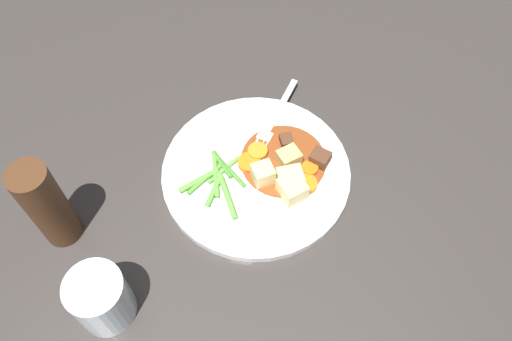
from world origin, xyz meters
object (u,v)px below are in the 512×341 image
(potato_chunk_1, at_px, (290,179))
(meat_chunk_0, at_px, (320,160))
(potato_chunk_3, at_px, (263,174))
(carrot_slice_1, at_px, (249,163))
(dinner_plate, at_px, (256,173))
(water_glass, at_px, (101,299))
(carrot_slice_0, at_px, (310,169))
(carrot_slice_3, at_px, (306,184))
(meat_chunk_1, at_px, (287,141))
(pepper_mill, at_px, (47,205))
(carrot_slice_2, at_px, (258,152))
(potato_chunk_0, at_px, (289,158))
(potato_chunk_2, at_px, (292,189))
(fork, at_px, (272,122))

(potato_chunk_1, distance_m, meat_chunk_0, 0.06)
(potato_chunk_3, bearing_deg, carrot_slice_1, 118.93)
(dinner_plate, bearing_deg, water_glass, -141.39)
(carrot_slice_0, bearing_deg, water_glass, -151.32)
(carrot_slice_3, height_order, meat_chunk_1, meat_chunk_1)
(pepper_mill, bearing_deg, water_glass, -63.29)
(carrot_slice_2, relative_size, potato_chunk_0, 0.95)
(potato_chunk_1, xyz_separation_m, potato_chunk_3, (-0.04, 0.01, 0.00))
(carrot_slice_1, relative_size, potato_chunk_2, 0.91)
(potato_chunk_3, height_order, meat_chunk_1, potato_chunk_3)
(potato_chunk_2, xyz_separation_m, water_glass, (-0.26, -0.13, 0.02))
(carrot_slice_0, height_order, potato_chunk_1, potato_chunk_1)
(carrot_slice_1, distance_m, potato_chunk_2, 0.08)
(carrot_slice_2, height_order, meat_chunk_1, meat_chunk_1)
(potato_chunk_2, height_order, potato_chunk_3, potato_chunk_3)
(dinner_plate, bearing_deg, carrot_slice_0, -8.78)
(carrot_slice_3, distance_m, meat_chunk_1, 0.08)
(meat_chunk_0, bearing_deg, carrot_slice_2, 161.51)
(pepper_mill, bearing_deg, potato_chunk_3, 6.85)
(potato_chunk_1, xyz_separation_m, potato_chunk_2, (-0.00, -0.02, 0.00))
(carrot_slice_0, xyz_separation_m, potato_chunk_1, (-0.03, -0.02, 0.01))
(carrot_slice_0, distance_m, meat_chunk_1, 0.06)
(potato_chunk_1, bearing_deg, dinner_plate, 145.59)
(potato_chunk_2, bearing_deg, fork, 92.73)
(carrot_slice_3, relative_size, meat_chunk_1, 1.53)
(potato_chunk_1, bearing_deg, fork, 93.19)
(carrot_slice_2, bearing_deg, potato_chunk_2, -62.90)
(potato_chunk_2, distance_m, pepper_mill, 0.33)
(carrot_slice_0, height_order, pepper_mill, pepper_mill)
(carrot_slice_1, bearing_deg, potato_chunk_3, -61.07)
(potato_chunk_3, height_order, fork, potato_chunk_3)
(potato_chunk_2, bearing_deg, carrot_slice_0, 46.40)
(carrot_slice_2, relative_size, pepper_mill, 0.19)
(potato_chunk_1, distance_m, fork, 0.12)
(dinner_plate, relative_size, potato_chunk_3, 8.93)
(pepper_mill, bearing_deg, dinner_plate, 10.52)
(carrot_slice_0, height_order, potato_chunk_3, potato_chunk_3)
(carrot_slice_3, xyz_separation_m, meat_chunk_1, (-0.01, 0.08, 0.00))
(meat_chunk_0, relative_size, pepper_mill, 0.18)
(meat_chunk_0, bearing_deg, potato_chunk_1, -150.15)
(water_glass, xyz_separation_m, pepper_mill, (-0.06, 0.12, 0.03))
(potato_chunk_0, bearing_deg, potato_chunk_2, -95.28)
(carrot_slice_0, relative_size, carrot_slice_1, 0.74)
(carrot_slice_1, height_order, carrot_slice_3, carrot_slice_1)
(dinner_plate, bearing_deg, meat_chunk_1, 37.00)
(potato_chunk_3, relative_size, meat_chunk_1, 1.45)
(potato_chunk_2, bearing_deg, carrot_slice_2, 117.10)
(carrot_slice_0, relative_size, meat_chunk_1, 1.13)
(potato_chunk_1, height_order, meat_chunk_1, potato_chunk_1)
(carrot_slice_0, xyz_separation_m, potato_chunk_2, (-0.03, -0.03, 0.01))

